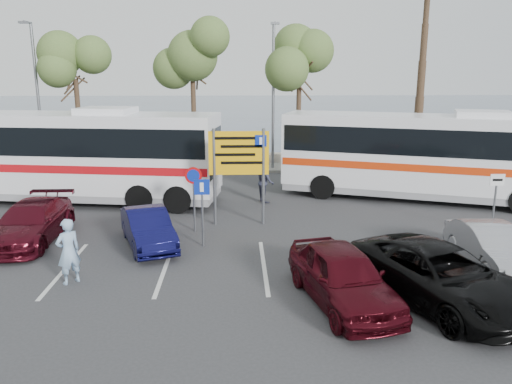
{
  "coord_description": "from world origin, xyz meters",
  "views": [
    {
      "loc": [
        0.93,
        -14.78,
        5.6
      ],
      "look_at": [
        1.62,
        3.0,
        1.28
      ],
      "focal_mm": 35.0,
      "sensor_mm": 36.0,
      "label": 1
    }
  ],
  "objects_px": {
    "direction_sign": "(239,160)",
    "street_lamp_right": "(273,90)",
    "suv_black": "(439,275)",
    "car_maroon": "(31,222)",
    "car_blue": "(148,228)",
    "coach_bus_right": "(430,159)",
    "car_red": "(343,276)",
    "car_silver_b": "(491,247)",
    "pedestrian_near": "(68,251)",
    "pedestrian_far": "(265,181)",
    "coach_bus_left": "(66,159)",
    "street_lamp_left": "(37,90)"
  },
  "relations": [
    {
      "from": "direction_sign",
      "to": "street_lamp_right",
      "type": "bearing_deg",
      "value": 79.06
    },
    {
      "from": "suv_black",
      "to": "car_maroon",
      "type": "bearing_deg",
      "value": 134.04
    },
    {
      "from": "street_lamp_right",
      "to": "car_blue",
      "type": "xyz_separation_m",
      "value": [
        -5.0,
        -12.62,
        -3.99
      ]
    },
    {
      "from": "coach_bus_right",
      "to": "car_red",
      "type": "relative_size",
      "value": 3.07
    },
    {
      "from": "car_silver_b",
      "to": "pedestrian_near",
      "type": "xyz_separation_m",
      "value": [
        -11.91,
        -0.64,
        0.28
      ]
    },
    {
      "from": "car_blue",
      "to": "pedestrian_near",
      "type": "xyz_separation_m",
      "value": [
        -1.61,
        -2.9,
        0.3
      ]
    },
    {
      "from": "car_red",
      "to": "suv_black",
      "type": "relative_size",
      "value": 0.82
    },
    {
      "from": "car_blue",
      "to": "pedestrian_far",
      "type": "height_order",
      "value": "pedestrian_far"
    },
    {
      "from": "car_blue",
      "to": "pedestrian_near",
      "type": "relative_size",
      "value": 2.04
    },
    {
      "from": "car_silver_b",
      "to": "pedestrian_far",
      "type": "relative_size",
      "value": 2.12
    },
    {
      "from": "suv_black",
      "to": "direction_sign",
      "type": "bearing_deg",
      "value": 103.0
    },
    {
      "from": "car_maroon",
      "to": "coach_bus_left",
      "type": "bearing_deg",
      "value": 95.43
    },
    {
      "from": "coach_bus_right",
      "to": "direction_sign",
      "type": "bearing_deg",
      "value": -158.58
    },
    {
      "from": "pedestrian_near",
      "to": "pedestrian_far",
      "type": "xyz_separation_m",
      "value": [
        5.77,
        8.5,
        -0.01
      ]
    },
    {
      "from": "coach_bus_left",
      "to": "coach_bus_right",
      "type": "relative_size",
      "value": 1.04
    },
    {
      "from": "coach_bus_left",
      "to": "car_silver_b",
      "type": "bearing_deg",
      "value": -29.09
    },
    {
      "from": "pedestrian_near",
      "to": "pedestrian_far",
      "type": "distance_m",
      "value": 10.28
    },
    {
      "from": "suv_black",
      "to": "street_lamp_left",
      "type": "bearing_deg",
      "value": 109.89
    },
    {
      "from": "street_lamp_left",
      "to": "suv_black",
      "type": "xyz_separation_m",
      "value": [
        15.9,
        -17.02,
        -3.89
      ]
    },
    {
      "from": "car_blue",
      "to": "car_silver_b",
      "type": "bearing_deg",
      "value": -32.31
    },
    {
      "from": "street_lamp_left",
      "to": "pedestrian_far",
      "type": "bearing_deg",
      "value": -29.98
    },
    {
      "from": "street_lamp_left",
      "to": "pedestrian_far",
      "type": "distance_m",
      "value": 14.53
    },
    {
      "from": "car_blue",
      "to": "pedestrian_far",
      "type": "distance_m",
      "value": 6.99
    },
    {
      "from": "coach_bus_left",
      "to": "pedestrian_near",
      "type": "relative_size",
      "value": 7.45
    },
    {
      "from": "coach_bus_left",
      "to": "car_blue",
      "type": "xyz_separation_m",
      "value": [
        4.5,
        -5.99,
        -1.31
      ]
    },
    {
      "from": "street_lamp_left",
      "to": "street_lamp_right",
      "type": "bearing_deg",
      "value": 0.0
    },
    {
      "from": "car_red",
      "to": "pedestrian_far",
      "type": "height_order",
      "value": "pedestrian_far"
    },
    {
      "from": "street_lamp_left",
      "to": "car_blue",
      "type": "xyz_separation_m",
      "value": [
        8.0,
        -12.62,
        -3.99
      ]
    },
    {
      "from": "direction_sign",
      "to": "car_blue",
      "type": "bearing_deg",
      "value": -142.54
    },
    {
      "from": "car_blue",
      "to": "car_maroon",
      "type": "height_order",
      "value": "car_maroon"
    },
    {
      "from": "coach_bus_right",
      "to": "pedestrian_near",
      "type": "distance_m",
      "value": 15.58
    },
    {
      "from": "direction_sign",
      "to": "suv_black",
      "type": "xyz_separation_m",
      "value": [
        4.9,
        -6.7,
        -1.72
      ]
    },
    {
      "from": "car_maroon",
      "to": "car_blue",
      "type": "bearing_deg",
      "value": -8.47
    },
    {
      "from": "coach_bus_right",
      "to": "pedestrian_near",
      "type": "xyz_separation_m",
      "value": [
        -13.03,
        -8.5,
        -0.95
      ]
    },
    {
      "from": "car_maroon",
      "to": "car_silver_b",
      "type": "bearing_deg",
      "value": -11.17
    },
    {
      "from": "coach_bus_right",
      "to": "car_silver_b",
      "type": "relative_size",
      "value": 3.39
    },
    {
      "from": "coach_bus_left",
      "to": "pedestrian_far",
      "type": "height_order",
      "value": "coach_bus_left"
    },
    {
      "from": "car_blue",
      "to": "coach_bus_left",
      "type": "bearing_deg",
      "value": 106.95
    },
    {
      "from": "suv_black",
      "to": "pedestrian_near",
      "type": "bearing_deg",
      "value": 147.87
    },
    {
      "from": "coach_bus_right",
      "to": "car_maroon",
      "type": "distance_m",
      "value": 16.26
    },
    {
      "from": "street_lamp_left",
      "to": "car_silver_b",
      "type": "height_order",
      "value": "street_lamp_left"
    },
    {
      "from": "car_maroon",
      "to": "street_lamp_right",
      "type": "bearing_deg",
      "value": 53.3
    },
    {
      "from": "coach_bus_right",
      "to": "car_red",
      "type": "xyz_separation_m",
      "value": [
        -5.92,
        -9.99,
        -1.13
      ]
    },
    {
      "from": "street_lamp_right",
      "to": "car_blue",
      "type": "height_order",
      "value": "street_lamp_right"
    },
    {
      "from": "coach_bus_left",
      "to": "car_maroon",
      "type": "relative_size",
      "value": 2.95
    },
    {
      "from": "car_maroon",
      "to": "coach_bus_right",
      "type": "bearing_deg",
      "value": 18.09
    },
    {
      "from": "direction_sign",
      "to": "car_blue",
      "type": "relative_size",
      "value": 0.97
    },
    {
      "from": "car_maroon",
      "to": "pedestrian_near",
      "type": "bearing_deg",
      "value": -55.5
    },
    {
      "from": "suv_black",
      "to": "car_red",
      "type": "bearing_deg",
      "value": 156.51
    },
    {
      "from": "car_maroon",
      "to": "car_silver_b",
      "type": "height_order",
      "value": "car_maroon"
    }
  ]
}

